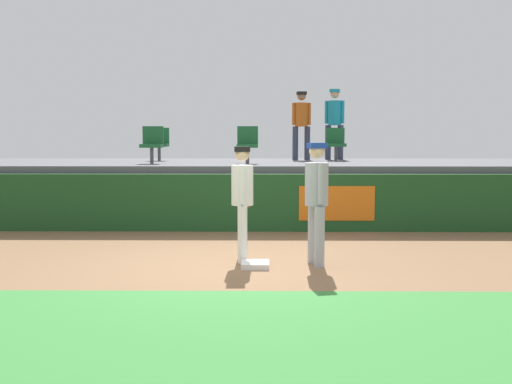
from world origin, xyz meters
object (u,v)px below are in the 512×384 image
Objects in this scene: player_fielder_home at (243,195)px; seat_back_left at (160,142)px; seat_back_right at (336,142)px; seat_front_center at (248,143)px; seat_front_left at (152,143)px; spectator_hooded at (334,119)px; spectator_capped at (301,120)px; first_base at (255,265)px; player_runner_visitor at (316,195)px.

player_fielder_home is 6.59m from seat_back_left.
player_fielder_home is at bearing -109.43° from seat_back_right.
seat_back_right is (2.20, 1.80, 0.00)m from seat_front_center.
spectator_hooded is at bearing 31.79° from seat_front_left.
seat_back_right is 0.47× the size of spectator_capped.
seat_front_left is at bearing 116.40° from first_base.
spectator_capped reaches higher than player_fielder_home.
seat_back_left is 0.47× the size of spectator_capped.
spectator_hooded reaches higher than player_runner_visitor.
seat_back_left is 4.49m from seat_back_right.
seat_back_left is (-3.42, 6.40, 0.73)m from player_runner_visitor.
player_fielder_home is at bearing -116.84° from player_runner_visitor.
spectator_hooded is at bearing 85.32° from seat_back_right.
spectator_hooded is at bearing -171.24° from spectator_capped.
spectator_capped is (-0.91, -0.22, -0.05)m from spectator_hooded.
spectator_hooded is 0.93m from spectator_capped.
spectator_hooded reaches higher than seat_back_right.
spectator_capped is at bearing 61.42° from seat_front_center.
spectator_capped is at bearing 28.21° from spectator_hooded.
first_base is at bearing 89.19° from spectator_hooded.
spectator_capped reaches higher than seat_back_right.
seat_front_left is at bearing -155.40° from player_fielder_home.
seat_back_left is (-2.53, 6.58, 1.72)m from first_base.
player_runner_visitor reaches higher than first_base.
first_base is at bearing -68.98° from seat_back_left.
seat_back_left is (-2.34, 6.12, 0.76)m from player_fielder_home.
player_runner_visitor is 2.13× the size of seat_back_left.
seat_front_center is (2.30, -1.80, 0.00)m from seat_back_left.
seat_front_center is at bearing -140.68° from seat_back_right.
first_base is 1.08m from player_fielder_home.
player_runner_visitor reaches higher than player_fielder_home.
seat_back_right reaches higher than player_runner_visitor.
spectator_capped is (3.67, 0.71, 0.57)m from seat_back_left.
seat_front_left is at bearing 180.00° from seat_front_center.
player_runner_visitor is (1.08, -0.28, 0.04)m from player_fielder_home.
player_fielder_home is 4.39m from seat_front_center.
spectator_hooded is at bearing 158.86° from player_runner_visitor.
seat_back_right is at bearing 158.39° from player_fielder_home.
first_base is 8.14m from spectator_hooded.
seat_front_center is at bearing -38.09° from seat_back_left.
spectator_hooded is at bearing 50.27° from seat_front_center.
seat_back_left is at bearing 141.91° from seat_front_center.
first_base is at bearing 20.53° from player_fielder_home.
seat_back_right is at bearing 22.54° from seat_front_left.
spectator_hooded is at bearing 160.24° from player_fielder_home.
player_runner_visitor is 6.53m from seat_back_right.
spectator_capped is at bearing 11.01° from seat_back_left.
seat_front_left is (-3.26, 4.60, 0.73)m from player_runner_visitor.
first_base is 0.48× the size of seat_back_left.
player_fielder_home is 0.97× the size of player_runner_visitor.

